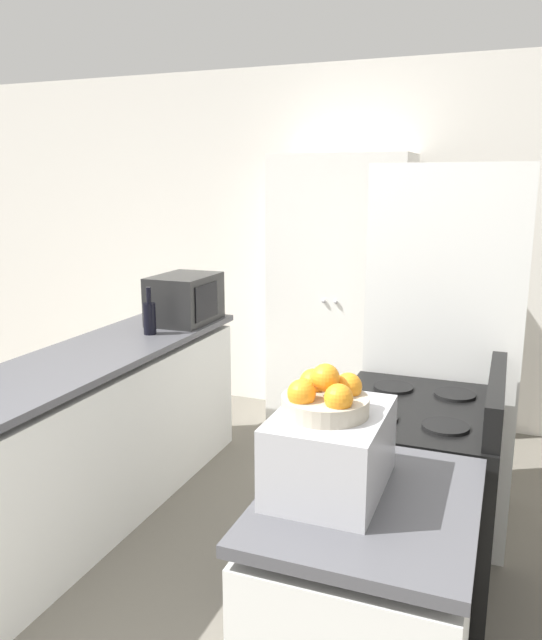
{
  "coord_description": "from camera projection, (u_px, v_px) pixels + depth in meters",
  "views": [
    {
      "loc": [
        1.16,
        -1.13,
        1.77
      ],
      "look_at": [
        0.0,
        1.88,
        1.05
      ],
      "focal_mm": 35.0,
      "sensor_mm": 36.0,
      "label": 1
    }
  ],
  "objects": [
    {
      "name": "pantry_cabinet",
      "position": [
        340.0,
        295.0,
        4.46
      ],
      "size": [
        0.95,
        0.54,
        1.95
      ],
      "color": "white",
      "rests_on": "ground_plane"
    },
    {
      "name": "wall_back",
      "position": [
        346.0,
        245.0,
        4.68
      ],
      "size": [
        7.0,
        0.06,
        2.6
      ],
      "color": "silver",
      "rests_on": "ground_plane"
    },
    {
      "name": "refrigerator",
      "position": [
        446.0,
        351.0,
        3.17
      ],
      "size": [
        0.73,
        0.7,
        1.85
      ],
      "color": "white",
      "rests_on": "ground_plane"
    },
    {
      "name": "stove",
      "position": [
        412.0,
        507.0,
        2.57
      ],
      "size": [
        0.66,
        0.78,
        1.06
      ],
      "color": "black",
      "rests_on": "ground_plane"
    },
    {
      "name": "microwave",
      "position": [
        185.0,
        299.0,
        3.93
      ],
      "size": [
        0.34,
        0.47,
        0.3
      ],
      "color": "black",
      "rests_on": "counter_left"
    },
    {
      "name": "counter_right",
      "position": [
        364.0,
        637.0,
        1.87
      ],
      "size": [
        0.6,
        0.75,
        0.9
      ],
      "color": "silver",
      "rests_on": "ground_plane"
    },
    {
      "name": "wine_bottle",
      "position": [
        150.0,
        317.0,
        3.63
      ],
      "size": [
        0.07,
        0.07,
        0.28
      ],
      "color": "black",
      "rests_on": "counter_left"
    },
    {
      "name": "counter_left",
      "position": [
        83.0,
        444.0,
        3.25
      ],
      "size": [
        0.6,
        2.48,
        0.9
      ],
      "color": "silver",
      "rests_on": "ground_plane"
    },
    {
      "name": "fruit_bowl",
      "position": [
        325.0,
        397.0,
        1.75
      ],
      "size": [
        0.25,
        0.25,
        0.15
      ],
      "color": "#B2A893",
      "rests_on": "toaster_oven"
    },
    {
      "name": "toaster_oven",
      "position": [
        330.0,
        450.0,
        1.79
      ],
      "size": [
        0.31,
        0.42,
        0.24
      ],
      "color": "#B2B2B7",
      "rests_on": "counter_right"
    }
  ]
}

